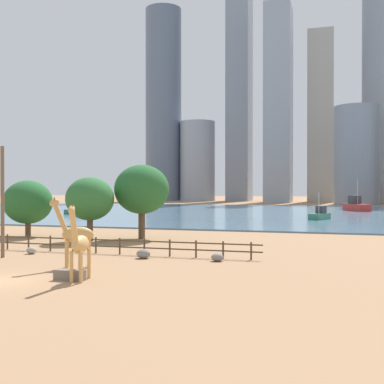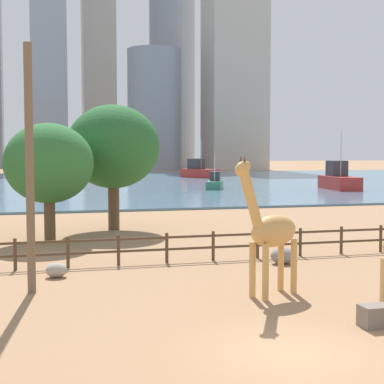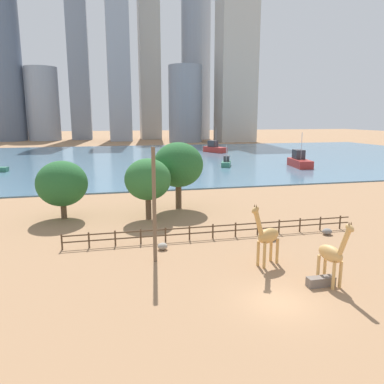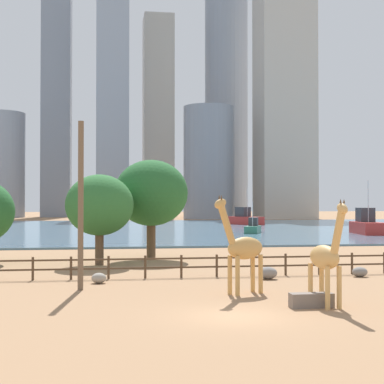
# 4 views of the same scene
# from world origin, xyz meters

# --- Properties ---
(ground_plane) EXTENTS (400.00, 400.00, 0.00)m
(ground_plane) POSITION_xyz_m (0.00, 80.00, 0.00)
(ground_plane) COLOR #9E7551
(harbor_water) EXTENTS (180.00, 86.00, 0.20)m
(harbor_water) POSITION_xyz_m (0.00, 77.00, 0.10)
(harbor_water) COLOR slate
(harbor_water) RESTS_ON ground
(giraffe_tall) EXTENTS (2.87, 1.80, 4.70)m
(giraffe_tall) POSITION_xyz_m (1.63, 5.33, 2.19)
(giraffe_tall) COLOR tan
(giraffe_tall) RESTS_ON ground
(utility_pole) EXTENTS (0.28, 0.28, 8.42)m
(utility_pole) POSITION_xyz_m (-6.04, 7.86, 4.21)
(utility_pole) COLOR brown
(utility_pole) RESTS_ON ground
(boulder_near_fence) EXTENTS (1.07, 0.93, 0.70)m
(boulder_near_fence) POSITION_xyz_m (4.35, 10.47, 0.35)
(boulder_near_fence) COLOR gray
(boulder_near_fence) RESTS_ON ground
(boulder_small) EXTENTS (0.80, 0.75, 0.56)m
(boulder_small) POSITION_xyz_m (-5.14, 10.17, 0.28)
(boulder_small) COLOR gray
(boulder_small) RESTS_ON ground
(enclosure_fence) EXTENTS (26.12, 0.14, 1.30)m
(enclosure_fence) POSITION_xyz_m (-0.18, 12.00, 0.76)
(enclosure_fence) COLOR #4C3826
(enclosure_fence) RESTS_ON ground
(tree_left_large) EXTENTS (5.69, 5.69, 7.68)m
(tree_left_large) POSITION_xyz_m (-1.20, 23.50, 5.09)
(tree_left_large) COLOR brown
(tree_left_large) RESTS_ON ground
(tree_center_broad) EXTENTS (4.76, 4.76, 6.34)m
(tree_center_broad) POSITION_xyz_m (-5.14, 19.72, 4.17)
(tree_center_broad) COLOR brown
(tree_center_broad) RESTS_ON ground
(boat_sailboat) EXTENTS (3.48, 5.19, 4.40)m
(boat_sailboat) POSITION_xyz_m (15.73, 57.09, 0.94)
(boat_sailboat) COLOR #337259
(boat_sailboat) RESTS_ON harbor_water
(boat_tug) EXTENTS (5.85, 8.14, 6.93)m
(boat_tug) POSITION_xyz_m (22.54, 88.80, 1.36)
(boat_tug) COLOR #B22D28
(boat_tug) RESTS_ON harbor_water
(boat_barge) EXTENTS (4.08, 8.33, 7.18)m
(boat_barge) POSITION_xyz_m (30.33, 52.58, 1.40)
(boat_barge) COLOR #B22D28
(boat_barge) RESTS_ON harbor_water
(skyline_tower_needle) EXTENTS (15.28, 12.77, 67.09)m
(skyline_tower_needle) POSITION_xyz_m (46.07, 137.47, 33.55)
(skyline_tower_needle) COLOR #B7B2A8
(skyline_tower_needle) RESTS_ON ground
(skyline_tower_glass) EXTENTS (9.42, 13.94, 71.48)m
(skyline_tower_glass) POSITION_xyz_m (-1.83, 154.70, 35.74)
(skyline_tower_glass) COLOR #939EAD
(skyline_tower_glass) RESTS_ON ground
(skyline_block_right) EXTENTS (14.14, 14.14, 31.30)m
(skyline_block_right) POSITION_xyz_m (24.69, 139.32, 15.65)
(skyline_block_right) COLOR gray
(skyline_block_right) RESTS_ON ground
(skyline_tower_short) EXTENTS (13.41, 13.41, 79.78)m
(skyline_tower_short) POSITION_xyz_m (33.79, 158.26, 39.89)
(skyline_tower_short) COLOR gray
(skyline_tower_short) RESTS_ON ground
(skyline_block_wide) EXTENTS (9.38, 9.94, 63.89)m
(skyline_block_wide) POSITION_xyz_m (12.85, 164.07, 31.95)
(skyline_block_wide) COLOR #ADA89E
(skyline_block_wide) RESTS_ON ground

